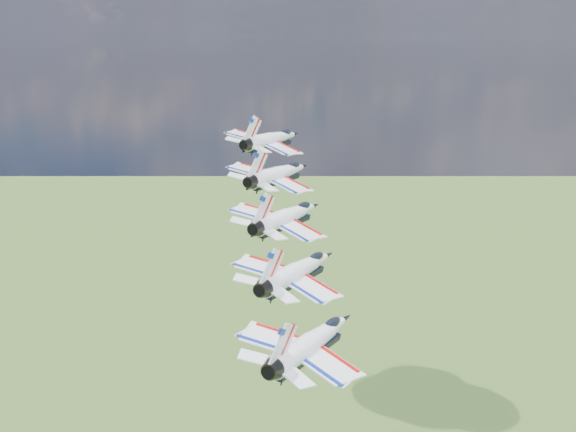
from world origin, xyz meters
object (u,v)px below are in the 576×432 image
Objects in this scene: jet_1 at (279,173)px; jet_3 at (299,270)px; jet_2 at (288,216)px; jet_4 at (313,341)px; jet_0 at (273,139)px.

jet_3 is at bearing -55.39° from jet_1.
jet_2 is at bearing 124.61° from jet_3.
jet_4 is at bearing -55.39° from jet_1.
jet_1 is 1.00× the size of jet_2.
jet_2 is at bearing 124.61° from jet_4.
jet_0 is 1.00× the size of jet_4.
jet_1 is 11.05m from jet_2.
jet_1 is 1.00× the size of jet_4.
jet_1 is 22.10m from jet_3.
jet_1 is (6.96, -8.15, -2.68)m from jet_0.
jet_0 is at bearing 124.61° from jet_3.
jet_2 is 1.00× the size of jet_3.
jet_0 reaches higher than jet_1.
jet_4 is (13.93, -16.29, -5.36)m from jet_2.
jet_0 is 22.10m from jet_2.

